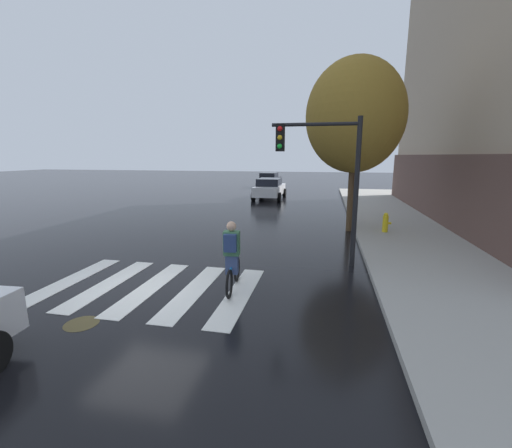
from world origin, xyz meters
TOP-DOWN VIEW (x-y plane):
  - ground_plane at (0.00, 0.00)m, footprint 120.00×120.00m
  - crosswalk_stripes at (0.17, 0.00)m, footprint 5.02×3.41m
  - manhole_cover at (-0.21, -1.93)m, footprint 0.64×0.64m
  - sedan_mid at (0.21, 17.35)m, footprint 2.10×4.41m
  - sedan_far at (-1.36, 26.53)m, footprint 2.16×4.34m
  - cyclist at (2.19, 0.19)m, footprint 0.38×1.71m
  - traffic_light_near at (4.27, 2.72)m, footprint 2.47×0.28m
  - fire_hydrant at (6.66, 6.87)m, footprint 0.33×0.22m
  - street_tree_near at (5.29, 7.47)m, footprint 3.91×3.91m

SIDE VIEW (x-z plane):
  - ground_plane at x=0.00m, z-range 0.00..0.00m
  - manhole_cover at x=-0.21m, z-range 0.00..0.01m
  - crosswalk_stripes at x=0.17m, z-range 0.00..0.01m
  - fire_hydrant at x=6.66m, z-range 0.14..0.92m
  - sedan_far at x=-1.36m, z-range 0.02..1.50m
  - sedan_mid at x=0.21m, z-range 0.02..1.54m
  - cyclist at x=2.19m, z-range 0.00..1.69m
  - traffic_light_near at x=4.27m, z-range 0.76..4.96m
  - street_tree_near at x=5.29m, z-range 1.22..8.18m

